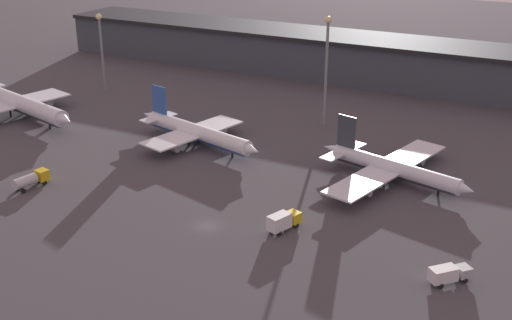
{
  "coord_description": "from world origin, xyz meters",
  "views": [
    {
      "loc": [
        55.02,
        -86.32,
        55.07
      ],
      "look_at": [
        0.1,
        18.8,
        6.0
      ],
      "focal_mm": 45.0,
      "sensor_mm": 36.0,
      "label": 1
    }
  ],
  "objects_px": {
    "airplane_0": "(18,103)",
    "service_vehicle_0": "(31,179)",
    "airplane_2": "(392,168)",
    "service_vehicle_2": "(449,274)",
    "airplane_1": "(196,132)",
    "service_vehicle_1": "(283,221)"
  },
  "relations": [
    {
      "from": "airplane_2",
      "to": "service_vehicle_2",
      "type": "xyz_separation_m",
      "value": [
        18.81,
        -33.09,
        -1.25
      ]
    },
    {
      "from": "airplane_2",
      "to": "airplane_1",
      "type": "bearing_deg",
      "value": -164.58
    },
    {
      "from": "airplane_0",
      "to": "airplane_1",
      "type": "height_order",
      "value": "airplane_0"
    },
    {
      "from": "airplane_1",
      "to": "service_vehicle_1",
      "type": "relative_size",
      "value": 5.43
    },
    {
      "from": "service_vehicle_0",
      "to": "service_vehicle_2",
      "type": "bearing_deg",
      "value": -77.02
    },
    {
      "from": "airplane_2",
      "to": "service_vehicle_2",
      "type": "bearing_deg",
      "value": -46.28
    },
    {
      "from": "airplane_0",
      "to": "service_vehicle_0",
      "type": "bearing_deg",
      "value": -26.76
    },
    {
      "from": "service_vehicle_1",
      "to": "service_vehicle_2",
      "type": "height_order",
      "value": "service_vehicle_1"
    },
    {
      "from": "service_vehicle_0",
      "to": "airplane_2",
      "type": "bearing_deg",
      "value": -49.66
    },
    {
      "from": "service_vehicle_0",
      "to": "service_vehicle_1",
      "type": "bearing_deg",
      "value": -71.82
    },
    {
      "from": "airplane_2",
      "to": "service_vehicle_1",
      "type": "xyz_separation_m",
      "value": [
        -10.77,
        -29.61,
        -1.02
      ]
    },
    {
      "from": "service_vehicle_0",
      "to": "service_vehicle_1",
      "type": "relative_size",
      "value": 1.1
    },
    {
      "from": "airplane_1",
      "to": "service_vehicle_1",
      "type": "height_order",
      "value": "airplane_1"
    },
    {
      "from": "airplane_1",
      "to": "service_vehicle_1",
      "type": "bearing_deg",
      "value": -24.08
    },
    {
      "from": "airplane_1",
      "to": "service_vehicle_0",
      "type": "bearing_deg",
      "value": -101.07
    },
    {
      "from": "airplane_1",
      "to": "service_vehicle_2",
      "type": "bearing_deg",
      "value": -11.82
    },
    {
      "from": "service_vehicle_1",
      "to": "service_vehicle_2",
      "type": "bearing_deg",
      "value": -76.73
    },
    {
      "from": "airplane_0",
      "to": "service_vehicle_0",
      "type": "height_order",
      "value": "airplane_0"
    },
    {
      "from": "airplane_2",
      "to": "service_vehicle_2",
      "type": "distance_m",
      "value": 38.08
    },
    {
      "from": "airplane_0",
      "to": "airplane_2",
      "type": "relative_size",
      "value": 1.27
    },
    {
      "from": "service_vehicle_0",
      "to": "service_vehicle_2",
      "type": "height_order",
      "value": "service_vehicle_0"
    },
    {
      "from": "service_vehicle_1",
      "to": "airplane_2",
      "type": "bearing_deg",
      "value": -0.01
    }
  ]
}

